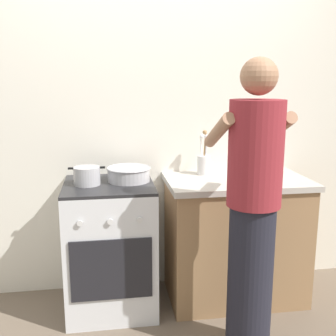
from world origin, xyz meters
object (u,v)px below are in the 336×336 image
stove_range (111,246)px  utensil_crock (204,162)px  pot (87,176)px  mixing_bowl (129,173)px  person (253,212)px  spice_bottle (245,173)px

stove_range → utensil_crock: size_ratio=2.75×
pot → mixing_bowl: (0.28, 0.06, -0.01)m
stove_range → pot: (-0.14, -0.01, 0.51)m
mixing_bowl → utensil_crock: size_ratio=0.92×
pot → person: 1.11m
stove_range → person: person is taller
pot → utensil_crock: size_ratio=0.74×
stove_range → mixing_bowl: bearing=20.4°
stove_range → utensil_crock: (0.70, 0.17, 0.54)m
spice_bottle → person: 0.60m
stove_range → person: bearing=-37.7°
stove_range → utensil_crock: bearing=14.0°
person → pot: bearing=147.0°
spice_bottle → person: size_ratio=0.05×
spice_bottle → pot: bearing=178.6°
utensil_crock → spice_bottle: 0.32m
pot → stove_range: bearing=3.2°
stove_range → utensil_crock: utensil_crock is taller
utensil_crock → person: bearing=-83.5°
pot → mixing_bowl: 0.29m
stove_range → mixing_bowl: size_ratio=2.97×
mixing_bowl → spice_bottle: (0.80, -0.09, -0.01)m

